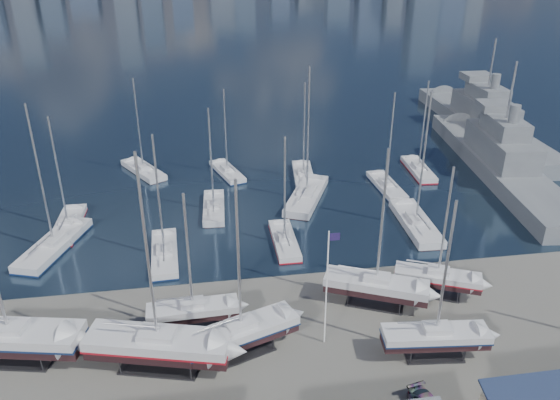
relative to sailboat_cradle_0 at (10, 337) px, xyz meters
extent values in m
plane|color=#605E59|center=(24.52, -1.24, -2.22)|extent=(1400.00, 1400.00, 0.00)
cube|color=#2D2D33|center=(0.00, 0.00, -2.14)|extent=(6.90, 4.23, 0.16)
cube|color=black|center=(0.00, 0.00, -0.55)|extent=(12.00, 5.19, 0.93)
cube|color=#B7B8BC|center=(0.00, 0.00, 0.38)|extent=(12.10, 5.66, 0.93)
cube|color=#0E2047|center=(0.00, 0.00, -0.05)|extent=(12.22, 5.72, 0.19)
cube|color=#B7B8BC|center=(0.00, 0.00, 1.10)|extent=(3.27, 2.53, 0.50)
cube|color=#2D2D33|center=(11.92, -2.71, -2.14)|extent=(6.88, 4.47, 0.16)
cube|color=black|center=(11.92, -2.71, -0.56)|extent=(11.83, 5.68, 0.92)
cube|color=#B7B8BC|center=(11.92, -2.71, 0.36)|extent=(11.96, 6.15, 0.92)
cube|color=maroon|center=(11.92, -2.71, -0.06)|extent=(12.08, 6.21, 0.18)
cube|color=#B7B8BC|center=(11.92, -2.71, 1.08)|extent=(3.29, 2.63, 0.50)
cylinder|color=#B2B2B7|center=(11.92, -2.71, 8.60)|extent=(0.22, 0.22, 15.55)
cube|color=#2D2D33|center=(14.69, 1.72, -2.14)|extent=(4.47, 2.19, 0.16)
cube|color=black|center=(14.69, 1.72, -0.70)|extent=(8.07, 2.22, 0.64)
cube|color=#B7B8BC|center=(14.69, 1.72, -0.06)|extent=(8.08, 2.55, 0.64)
cube|color=#B7B8BC|center=(14.69, 1.72, 0.51)|extent=(2.05, 1.42, 0.50)
cylinder|color=#B2B2B7|center=(14.69, 1.72, 5.66)|extent=(0.22, 0.22, 10.80)
cube|color=#2D2D33|center=(18.61, -2.14, -2.14)|extent=(5.86, 4.13, 0.16)
cube|color=black|center=(18.61, -2.14, -0.63)|extent=(9.92, 5.51, 0.78)
cube|color=#B7B8BC|center=(18.61, -2.14, 0.15)|extent=(10.06, 5.89, 0.78)
cube|color=#0E2047|center=(18.61, -2.14, -0.21)|extent=(10.17, 5.95, 0.16)
cube|color=#B7B8BC|center=(18.61, -2.14, 0.79)|extent=(2.84, 2.37, 0.50)
cylinder|color=#B2B2B7|center=(18.61, -2.14, 7.10)|extent=(0.22, 0.22, 13.12)
cube|color=#2D2D33|center=(31.75, 2.69, -2.14)|extent=(5.83, 4.43, 0.16)
cube|color=black|center=(31.75, 2.69, -0.63)|extent=(9.70, 6.14, 0.77)
cube|color=#B7B8BC|center=(31.75, 2.69, 0.14)|extent=(9.87, 6.51, 0.77)
cube|color=#B7B8BC|center=(31.75, 2.69, 0.77)|extent=(2.87, 2.48, 0.50)
cylinder|color=#B2B2B7|center=(31.75, 2.69, 7.03)|extent=(0.22, 0.22, 13.00)
cube|color=#2D2D33|center=(34.34, -4.99, -2.14)|extent=(5.00, 2.70, 0.16)
cube|color=black|center=(34.34, -4.99, -0.67)|extent=(8.89, 2.99, 0.70)
cube|color=#B7B8BC|center=(34.34, -4.99, 0.03)|extent=(8.93, 3.36, 0.70)
cube|color=#0E2047|center=(34.34, -4.99, -0.29)|extent=(9.02, 3.39, 0.14)
cube|color=#B7B8BC|center=(34.34, -4.99, 0.63)|extent=(2.32, 1.69, 0.50)
cylinder|color=#B2B2B7|center=(34.34, -4.99, 6.26)|extent=(0.22, 0.22, 11.77)
cube|color=#2D2D33|center=(38.12, 3.26, -2.14)|extent=(4.91, 3.71, 0.16)
cube|color=black|center=(38.12, 3.26, -0.69)|extent=(8.19, 5.13, 0.65)
cube|color=#B7B8BC|center=(38.12, 3.26, -0.04)|extent=(8.33, 5.44, 0.65)
cube|color=maroon|center=(38.12, 3.26, -0.34)|extent=(8.41, 5.49, 0.13)
cube|color=#B7B8BC|center=(38.12, 3.26, 0.53)|extent=(2.41, 2.08, 0.50)
cylinder|color=#B2B2B7|center=(38.12, 3.26, 5.76)|extent=(0.22, 0.22, 10.96)
cube|color=black|center=(-0.60, 18.10, -2.54)|extent=(6.41, 11.86, 0.93)
cube|color=#B7B8BC|center=(-0.60, 18.10, -1.61)|extent=(6.87, 12.02, 0.93)
cube|color=#0E2047|center=(-0.60, 18.10, -2.04)|extent=(6.94, 12.14, 0.19)
cube|color=#B7B8BC|center=(-0.60, 18.10, -0.90)|extent=(2.79, 3.38, 0.50)
cylinder|color=#B2B2B7|center=(-0.60, 18.10, 6.68)|extent=(0.22, 0.22, 15.66)
cube|color=black|center=(0.02, 22.92, -2.48)|extent=(2.48, 9.70, 0.77)
cube|color=#B7B8BC|center=(0.02, 22.92, -1.70)|extent=(2.89, 9.71, 0.77)
cube|color=maroon|center=(0.02, 22.92, -2.06)|extent=(2.91, 9.80, 0.15)
cube|color=#B7B8BC|center=(0.02, 22.92, -1.07)|extent=(1.67, 2.44, 0.50)
cylinder|color=#B2B2B7|center=(0.02, 22.92, 5.20)|extent=(0.22, 0.22, 13.04)
cube|color=black|center=(7.78, 39.19, -2.48)|extent=(6.93, 9.70, 0.79)
cube|color=#B7B8BC|center=(7.78, 39.19, -1.70)|extent=(7.29, 9.90, 0.79)
cube|color=#B7B8BC|center=(7.78, 39.19, -1.05)|extent=(2.66, 2.96, 0.50)
cylinder|color=#B2B2B7|center=(7.78, 39.19, 5.34)|extent=(0.22, 0.22, 13.28)
cube|color=black|center=(11.70, 14.39, -2.48)|extent=(2.75, 9.87, 0.78)
cube|color=#B7B8BC|center=(11.70, 14.39, -1.70)|extent=(3.16, 9.89, 0.78)
cube|color=#0E2047|center=(11.70, 14.39, -2.06)|extent=(3.19, 9.99, 0.16)
cube|color=#B7B8BC|center=(11.70, 14.39, -1.06)|extent=(1.75, 2.51, 0.50)
cylinder|color=#B2B2B7|center=(11.70, 14.39, 5.29)|extent=(0.22, 0.22, 13.20)
cube|color=black|center=(17.54, 24.87, -2.47)|extent=(2.73, 9.50, 0.75)
cube|color=#B7B8BC|center=(17.54, 24.87, -1.72)|extent=(3.12, 9.52, 0.75)
cube|color=#B7B8BC|center=(17.54, 24.87, -1.09)|extent=(1.70, 2.43, 0.50)
cylinder|color=#B2B2B7|center=(17.54, 24.87, 5.00)|extent=(0.22, 0.22, 12.69)
cube|color=black|center=(20.07, 36.73, -2.45)|extent=(4.66, 9.09, 0.71)
cube|color=#B7B8BC|center=(20.07, 36.73, -1.74)|extent=(5.02, 9.21, 0.71)
cube|color=#0E2047|center=(20.07, 36.73, -2.07)|extent=(5.07, 9.30, 0.14)
cube|color=#B7B8BC|center=(20.07, 36.73, -1.14)|extent=(2.08, 2.56, 0.50)
cylinder|color=#B2B2B7|center=(20.07, 36.73, 4.60)|extent=(0.22, 0.22, 11.97)
cube|color=black|center=(25.10, 15.20, -2.45)|extent=(2.18, 8.94, 0.71)
cube|color=#B7B8BC|center=(25.10, 15.20, -1.74)|extent=(2.55, 8.94, 0.71)
cube|color=maroon|center=(25.10, 15.20, -2.07)|extent=(2.58, 9.03, 0.14)
cube|color=#B7B8BC|center=(25.10, 15.20, -1.13)|extent=(1.51, 2.24, 0.50)
cylinder|color=#B2B2B7|center=(25.10, 15.20, 4.64)|extent=(0.22, 0.22, 12.05)
cube|color=black|center=(29.92, 26.31, -2.56)|extent=(7.76, 12.39, 0.98)
cube|color=#B7B8BC|center=(29.92, 26.31, -1.58)|extent=(8.23, 12.61, 0.98)
cube|color=#B7B8BC|center=(29.92, 26.31, -0.84)|extent=(3.15, 3.65, 0.50)
cylinder|color=#B2B2B7|center=(29.92, 26.31, 7.21)|extent=(0.22, 0.22, 16.59)
cube|color=black|center=(30.89, 33.50, -2.48)|extent=(3.42, 9.93, 0.78)
cube|color=#B7B8BC|center=(30.89, 33.50, -1.70)|extent=(3.83, 9.98, 0.78)
cube|color=#0E2047|center=(30.89, 33.50, -2.06)|extent=(3.86, 10.08, 0.16)
cube|color=#B7B8BC|center=(30.89, 33.50, -1.06)|extent=(1.90, 2.60, 0.50)
cylinder|color=#B2B2B7|center=(30.89, 33.50, 5.26)|extent=(0.22, 0.22, 13.13)
cube|color=black|center=(41.41, 16.75, -2.54)|extent=(3.23, 11.61, 0.92)
cube|color=#B7B8BC|center=(41.41, 16.75, -1.62)|extent=(3.71, 11.63, 0.92)
cube|color=#B7B8BC|center=(41.41, 16.75, -0.90)|extent=(2.05, 2.96, 0.50)
cylinder|color=#B2B2B7|center=(41.41, 16.75, 6.61)|extent=(0.22, 0.22, 15.53)
cube|color=black|center=(41.60, 28.03, -2.47)|extent=(2.62, 9.55, 0.76)
cube|color=#B7B8BC|center=(41.60, 28.03, -1.71)|extent=(3.02, 9.56, 0.76)
cube|color=#0E2047|center=(41.60, 28.03, -2.06)|extent=(3.05, 9.66, 0.15)
cube|color=#B7B8BC|center=(41.60, 28.03, -1.08)|extent=(1.68, 2.43, 0.50)
cylinder|color=#B2B2B7|center=(41.60, 28.03, 5.05)|extent=(0.22, 0.22, 12.78)
cube|color=black|center=(48.33, 33.13, -2.47)|extent=(2.87, 9.65, 0.76)
cube|color=#B7B8BC|center=(48.33, 33.13, -1.71)|extent=(3.27, 9.67, 0.76)
cube|color=maroon|center=(48.33, 33.13, -2.06)|extent=(3.30, 9.77, 0.15)
cube|color=#B7B8BC|center=(48.33, 33.13, -1.08)|extent=(1.75, 2.48, 0.50)
cylinder|color=#B2B2B7|center=(48.33, 33.13, 5.10)|extent=(0.22, 0.22, 12.85)
cube|color=slate|center=(59.97, 31.35, -1.78)|extent=(12.10, 44.00, 3.91)
cube|color=slate|center=(59.97, 31.35, 1.98)|extent=(7.34, 15.77, 3.60)
cube|color=slate|center=(59.97, 31.35, 4.98)|extent=(5.18, 9.13, 2.40)
cube|color=slate|center=(60.48, 35.67, 6.68)|extent=(5.35, 4.90, 1.20)
cylinder|color=#B2B2B7|center=(59.97, 31.35, 10.18)|extent=(0.30, 0.30, 8.00)
cube|color=slate|center=(66.76, 49.39, -1.76)|extent=(8.94, 45.37, 4.06)
cube|color=slate|center=(66.76, 49.39, 2.07)|extent=(6.38, 16.00, 3.60)
cube|color=slate|center=(66.76, 49.39, 5.07)|extent=(4.67, 9.18, 2.40)
cube|color=slate|center=(66.93, 53.90, 6.77)|extent=(5.22, 4.70, 1.20)
cylinder|color=#B2B2B7|center=(66.76, 49.39, 10.27)|extent=(0.30, 0.30, 8.00)
cylinder|color=white|center=(25.75, -1.91, 3.23)|extent=(0.12, 0.12, 10.90)
cube|color=#1E1441|center=(26.21, -1.91, 8.13)|extent=(0.91, 0.05, 0.64)
camera|label=1|loc=(16.19, -38.11, 29.14)|focal=35.00mm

